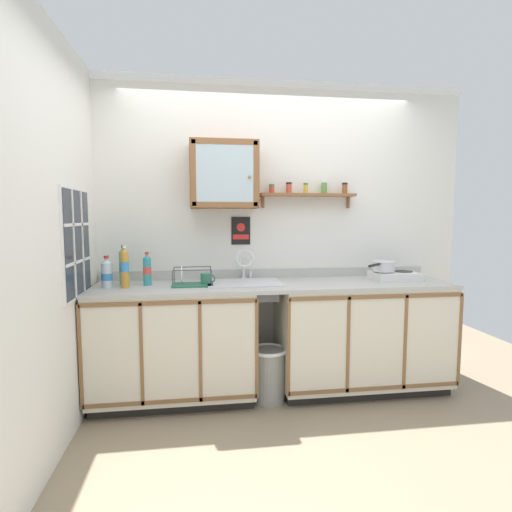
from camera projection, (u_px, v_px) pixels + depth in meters
The scene contains 21 objects.
floor at pixel (284, 413), 3.01m from camera, with size 5.92×5.92×0.00m, color gray.
back_wall at pixel (268, 232), 3.57m from camera, with size 3.52×0.07×2.63m.
side_wall_left at pixel (52, 241), 2.41m from camera, with size 0.05×3.47×2.63m, color silver.
lower_cabinet_run at pixel (174, 344), 3.21m from camera, with size 1.27×0.63×0.90m.
lower_cabinet_run_right at pixel (361, 336), 3.42m from camera, with size 1.42×0.63×0.90m.
countertop at pixel (275, 285), 3.27m from camera, with size 2.88×0.66×0.03m, color #B2B2AD.
backsplash at pixel (269, 273), 3.57m from camera, with size 2.88×0.02×0.08m, color #B2B2AD.
sink at pixel (244, 287), 3.28m from camera, with size 0.59×0.46×0.39m.
hot_plate_stove at pixel (395, 276), 3.44m from camera, with size 0.38×0.28×0.07m.
saucepan at pixel (383, 266), 3.43m from camera, with size 0.32×0.30×0.09m.
bottle_detergent_teal_0 at pixel (147, 270), 3.17m from camera, with size 0.06×0.06×0.26m.
bottle_water_clear_1 at pixel (107, 274), 3.07m from camera, with size 0.08×0.08×0.24m.
bottle_soda_green_2 at pixel (124, 267), 3.18m from camera, with size 0.07×0.07×0.31m.
bottle_juice_amber_3 at pixel (125, 268), 3.05m from camera, with size 0.07×0.07×0.32m.
dish_rack at pixel (191, 282), 3.16m from camera, with size 0.32×0.22×0.16m.
mug at pixel (206, 279), 3.19m from camera, with size 0.12×0.08×0.09m.
wall_cabinet at pixel (224, 175), 3.29m from camera, with size 0.55×0.32×0.54m.
spice_shelf at pixel (308, 193), 3.49m from camera, with size 0.83×0.14×0.23m.
warning_sign at pixel (241, 231), 3.50m from camera, with size 0.16×0.01×0.24m.
window at pixel (76, 243), 2.80m from camera, with size 0.03×0.61×0.77m.
trash_bin at pixel (268, 373), 3.21m from camera, with size 0.30×0.30×0.43m.
Camera 1 is at (-0.61, -2.83, 1.46)m, focal length 28.32 mm.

